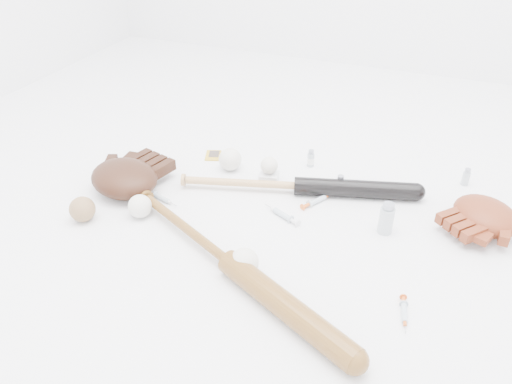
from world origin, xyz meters
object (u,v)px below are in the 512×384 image
at_px(pedestal, 269,177).
at_px(bat_wood, 230,263).
at_px(glove_dark, 124,178).
at_px(bat_dark, 297,186).

bearing_deg(pedestal, bat_wood, -82.09).
bearing_deg(glove_dark, bat_wood, -10.27).
height_order(glove_dark, pedestal, glove_dark).
bearing_deg(bat_wood, bat_dark, 109.74).
xyz_separation_m(bat_dark, glove_dark, (-0.55, -0.20, 0.02)).
distance_m(bat_wood, pedestal, 0.48).
height_order(bat_dark, bat_wood, bat_wood).
xyz_separation_m(glove_dark, pedestal, (0.43, 0.24, -0.03)).
bearing_deg(pedestal, bat_dark, -16.89).
xyz_separation_m(bat_wood, glove_dark, (-0.50, 0.24, 0.02)).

